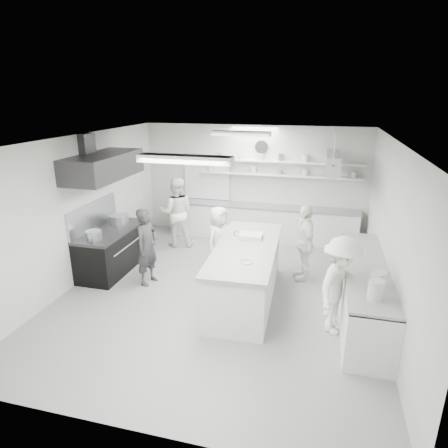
% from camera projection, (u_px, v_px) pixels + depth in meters
% --- Properties ---
extents(floor, '(6.00, 7.00, 0.02)m').
position_uv_depth(floor, '(220.00, 292.00, 7.74)').
color(floor, '#99999C').
rests_on(floor, ground).
extents(ceiling, '(6.00, 7.00, 0.02)m').
position_uv_depth(ceiling, '(220.00, 139.00, 6.77)').
color(ceiling, silver).
rests_on(ceiling, wall_back).
extents(wall_back, '(6.00, 0.04, 3.00)m').
position_uv_depth(wall_back, '(253.00, 182.00, 10.47)').
color(wall_back, beige).
rests_on(wall_back, floor).
extents(wall_front, '(6.00, 0.04, 3.00)m').
position_uv_depth(wall_front, '(134.00, 322.00, 4.04)').
color(wall_front, beige).
rests_on(wall_front, floor).
extents(wall_left, '(0.04, 7.00, 3.00)m').
position_uv_depth(wall_left, '(80.00, 210.00, 7.96)').
color(wall_left, beige).
rests_on(wall_left, floor).
extents(wall_right, '(0.04, 7.00, 3.00)m').
position_uv_depth(wall_right, '(391.00, 235.00, 6.55)').
color(wall_right, beige).
rests_on(wall_right, floor).
extents(stove, '(0.80, 1.80, 0.90)m').
position_uv_depth(stove, '(112.00, 251.00, 8.57)').
color(stove, black).
rests_on(stove, floor).
extents(exhaust_hood, '(0.85, 2.00, 0.50)m').
position_uv_depth(exhaust_hood, '(103.00, 166.00, 7.96)').
color(exhaust_hood, '#303032').
rests_on(exhaust_hood, wall_left).
extents(back_counter, '(5.00, 0.60, 0.92)m').
position_uv_depth(back_counter, '(261.00, 223.00, 10.45)').
color(back_counter, silver).
rests_on(back_counter, floor).
extents(shelf_lower, '(4.20, 0.26, 0.04)m').
position_uv_depth(shelf_lower, '(279.00, 175.00, 10.10)').
color(shelf_lower, silver).
rests_on(shelf_lower, wall_back).
extents(shelf_upper, '(4.20, 0.26, 0.04)m').
position_uv_depth(shelf_upper, '(280.00, 162.00, 9.99)').
color(shelf_upper, silver).
rests_on(shelf_upper, wall_back).
extents(pass_through_window, '(1.30, 0.04, 1.00)m').
position_uv_depth(pass_through_window, '(207.00, 181.00, 10.77)').
color(pass_through_window, black).
rests_on(pass_through_window, wall_back).
extents(wall_clock, '(0.32, 0.05, 0.32)m').
position_uv_depth(wall_clock, '(262.00, 147.00, 10.08)').
color(wall_clock, white).
rests_on(wall_clock, wall_back).
extents(right_counter, '(0.74, 3.30, 0.94)m').
position_uv_depth(right_counter, '(363.00, 292.00, 6.78)').
color(right_counter, silver).
rests_on(right_counter, floor).
extents(pot_rack, '(0.30, 1.60, 0.40)m').
position_uv_depth(pot_rack, '(333.00, 162.00, 8.73)').
color(pot_rack, '#A4A9AF').
rests_on(pot_rack, ceiling).
extents(light_fixture_front, '(1.30, 0.25, 0.10)m').
position_uv_depth(light_fixture_front, '(185.00, 159.00, 5.14)').
color(light_fixture_front, silver).
rests_on(light_fixture_front, ceiling).
extents(light_fixture_rear, '(1.30, 0.25, 0.10)m').
position_uv_depth(light_fixture_rear, '(241.00, 133.00, 8.44)').
color(light_fixture_rear, silver).
rests_on(light_fixture_rear, ceiling).
extents(prep_island, '(1.14, 2.82, 1.03)m').
position_uv_depth(prep_island, '(245.00, 274.00, 7.34)').
color(prep_island, silver).
rests_on(prep_island, floor).
extents(stove_pot, '(0.37, 0.37, 0.26)m').
position_uv_depth(stove_pot, '(118.00, 221.00, 8.72)').
color(stove_pot, '#A4A9AF').
rests_on(stove_pot, stove).
extents(cook_stove, '(0.50, 0.65, 1.61)m').
position_uv_depth(cook_stove, '(147.00, 247.00, 7.88)').
color(cook_stove, '#2C2D2E').
rests_on(cook_stove, floor).
extents(cook_back, '(1.03, 0.90, 1.79)m').
position_uv_depth(cook_back, '(177.00, 212.00, 9.87)').
color(cook_back, white).
rests_on(cook_back, floor).
extents(cook_island_left, '(0.69, 0.84, 1.48)m').
position_uv_depth(cook_island_left, '(219.00, 239.00, 8.45)').
color(cook_island_left, white).
rests_on(cook_island_left, floor).
extents(cook_island_right, '(0.65, 1.03, 1.63)m').
position_uv_depth(cook_island_right, '(304.00, 243.00, 8.07)').
color(cook_island_right, white).
rests_on(cook_island_right, floor).
extents(cook_right, '(1.01, 1.24, 1.67)m').
position_uv_depth(cook_right, '(339.00, 286.00, 6.22)').
color(cook_right, white).
rests_on(cook_right, floor).
extents(bowl_island_a, '(0.34, 0.34, 0.07)m').
position_uv_depth(bowl_island_a, '(240.00, 234.00, 7.82)').
color(bowl_island_a, '#A4A9AF').
rests_on(bowl_island_a, prep_island).
extents(bowl_island_b, '(0.22, 0.22, 0.07)m').
position_uv_depth(bowl_island_b, '(246.00, 263.00, 6.49)').
color(bowl_island_b, silver).
rests_on(bowl_island_b, prep_island).
extents(bowl_right, '(0.25, 0.25, 0.06)m').
position_uv_depth(bowl_right, '(379.00, 274.00, 6.33)').
color(bowl_right, silver).
rests_on(bowl_right, right_counter).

